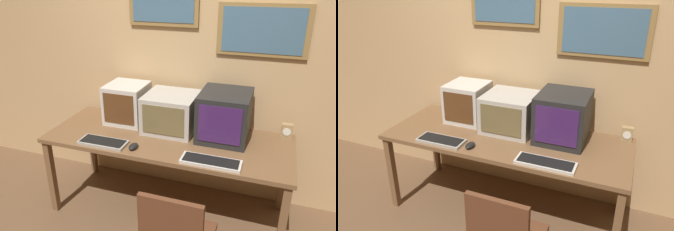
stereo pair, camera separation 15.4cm
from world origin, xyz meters
The scene contains 9 objects.
wall_back centered at (0.00, 1.44, 1.31)m, with size 8.00×0.08×2.60m.
desk centered at (0.00, 0.96, 0.69)m, with size 2.08×0.80×0.76m.
monitor_left centered at (-0.47, 1.16, 0.94)m, with size 0.36×0.37×0.36m.
monitor_center centered at (-0.03, 1.12, 0.92)m, with size 0.44×0.44×0.33m.
monitor_right centered at (0.45, 1.12, 0.96)m, with size 0.41×0.46×0.40m.
keyboard_main centered at (-0.47, 0.67, 0.77)m, with size 0.40×0.17×0.03m.
keyboard_side centered at (0.44, 0.66, 0.77)m, with size 0.45×0.16×0.03m.
mouse_near_keyboard centered at (-0.20, 0.68, 0.78)m, with size 0.07×0.11×0.04m.
desk_clock centered at (0.96, 1.29, 0.82)m, with size 0.09×0.06×0.12m.
Camera 1 is at (0.82, -1.41, 2.04)m, focal length 35.00 mm.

